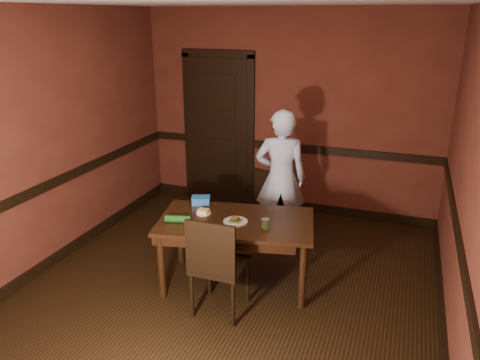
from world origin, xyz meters
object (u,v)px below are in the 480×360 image
Objects in this scene: person at (281,178)px; sauce_jar at (265,223)px; food_tub at (201,200)px; sandwich_plate at (235,221)px; dining_table at (236,252)px; cheese_saucer at (203,212)px; chair_far at (268,210)px; chair_near at (220,263)px.

sauce_jar is at bearing 83.35° from person.
person is at bearing 30.19° from food_tub.
sandwich_plate is (-0.14, -1.11, -0.09)m from person.
person is at bearing 82.62° from sandwich_plate.
dining_table is 10.13× the size of cheese_saucer.
chair_far is 0.53× the size of person.
dining_table is at bearing -87.27° from chair_near.
person is (0.16, 1.05, 0.46)m from dining_table.
dining_table is at bearing -73.91° from chair_far.
food_tub reaches higher than sandwich_plate.
cheese_saucer is at bearing -80.50° from food_tub.
dining_table is 0.97m from chair_far.
chair_far is 0.41m from person.
chair_near reaches higher than cheese_saucer.
dining_table is 0.37m from sandwich_plate.
chair_near is at bearing -52.85° from cheese_saucer.
dining_table is at bearing 166.19° from sauce_jar.
dining_table is at bearing 66.53° from person.
cheese_saucer is at bearing 163.43° from dining_table.
chair_near is (-0.02, -1.45, 0.06)m from chair_far.
chair_far is 1.07m from sandwich_plate.
chair_far is 0.94m from food_tub.
chair_near is 0.93m from food_tub.
person is 6.81× the size of sandwich_plate.
person is 17.71× the size of sauce_jar.
chair_near is 1.57m from person.
sauce_jar is at bearing -3.65° from sandwich_plate.
sauce_jar reaches higher than cheese_saucer.
person is at bearing -95.42° from chair_near.
sauce_jar reaches higher than dining_table.
sauce_jar is (0.28, -1.04, 0.32)m from chair_far.
person is 1.14m from sauce_jar.
food_tub is at bearing 148.30° from sandwich_plate.
person is at bearing 62.92° from cheese_saucer.
dining_table is 0.52m from cheese_saucer.
person is at bearing 54.14° from chair_far.
chair_near is 0.60× the size of person.
sandwich_plate is at bearing 67.90° from person.
chair_near is at bearing -75.44° from food_tub.
chair_far reaches higher than sauce_jar.
food_tub is (-0.52, 0.73, 0.26)m from chair_near.
sauce_jar is (0.32, -0.08, 0.40)m from dining_table.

